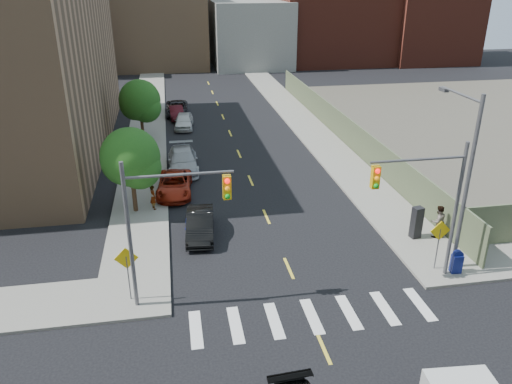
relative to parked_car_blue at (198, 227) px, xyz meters
name	(u,v)px	position (x,y,z in m)	size (l,w,h in m)	color
ground	(339,384)	(4.34, -12.12, -0.62)	(160.00, 160.00, 0.00)	black
sidewalk_nw	(149,111)	(-3.41, 29.38, -0.54)	(3.50, 73.00, 0.15)	gray
sidewalk_ne	(287,105)	(12.09, 29.38, -0.54)	(3.50, 73.00, 0.15)	gray
fence_north	(342,127)	(13.94, 15.88, 0.63)	(0.12, 44.00, 2.50)	#646F4E
gravel_lot	(511,125)	(32.34, 17.88, -0.59)	(36.00, 42.00, 0.06)	#595447
bg_bldg_west	(54,30)	(-17.66, 57.88, 5.38)	(14.00, 18.00, 12.00)	#592319
bg_bldg_midwest	(160,17)	(-1.66, 59.88, 6.88)	(14.00, 16.00, 15.00)	#8C6B4C
bg_bldg_center	(249,33)	(12.34, 57.88, 4.38)	(12.00, 16.00, 10.00)	gray
bg_bldg_east	(329,12)	(26.34, 59.88, 7.38)	(18.00, 18.00, 16.00)	#592319
bg_bldg_fareast	(425,5)	(42.34, 57.88, 8.38)	(14.00, 16.00, 18.00)	#592319
signal_nw	(164,215)	(-1.65, -6.12, 3.91)	(4.59, 0.30, 7.00)	#59595E
signal_ne	(428,195)	(10.32, -6.12, 3.91)	(4.59, 0.30, 7.00)	#59595E
streetlight_ne	(465,171)	(12.54, -5.22, 4.60)	(0.25, 3.70, 9.00)	#59595E
warn_sign_nw	(127,264)	(-3.46, -5.62, 1.38)	(1.06, 0.06, 2.83)	#59595E
warn_sign_ne	(439,236)	(11.54, -5.62, 1.38)	(1.06, 0.06, 2.83)	#59595E
warn_sign_midwest	(139,161)	(-3.46, 7.88, 1.38)	(1.06, 0.06, 2.83)	#59595E
tree_west_near	(131,161)	(-3.67, 3.93, 2.86)	(3.66, 3.64, 5.52)	#332114
tree_west_far	(140,103)	(-3.67, 18.93, 2.86)	(3.66, 3.64, 5.52)	#332114
parked_car_blue	(198,227)	(0.00, 0.00, 0.00)	(1.45, 3.61, 1.23)	navy
parked_car_black	(200,224)	(0.14, 0.16, 0.10)	(1.51, 4.34, 1.43)	black
parked_car_red	(174,185)	(-1.16, 6.44, 0.07)	(2.27, 4.91, 1.37)	maroon
parked_car_silver	(183,160)	(-0.42, 10.92, 0.18)	(2.22, 5.46, 1.58)	#9EA0A5
parked_car_white	(184,121)	(0.14, 22.35, 0.11)	(1.72, 4.26, 1.45)	silver
parked_car_maroon	(176,112)	(-0.51, 26.01, 0.04)	(1.39, 3.97, 1.31)	#3A0B11
parked_car_grey	(177,108)	(-0.35, 27.57, 0.09)	(2.34, 5.08, 1.41)	black
mailbox	(457,262)	(12.39, -6.12, 0.14)	(0.53, 0.42, 1.24)	navy
payphone	(417,222)	(12.07, -2.39, 0.46)	(0.55, 0.45, 1.85)	black
pedestrian_west	(153,197)	(-2.53, 3.95, 0.33)	(0.58, 0.38, 1.59)	gray
pedestrian_east	(438,221)	(13.27, -2.54, 0.49)	(0.93, 0.72, 1.91)	gray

